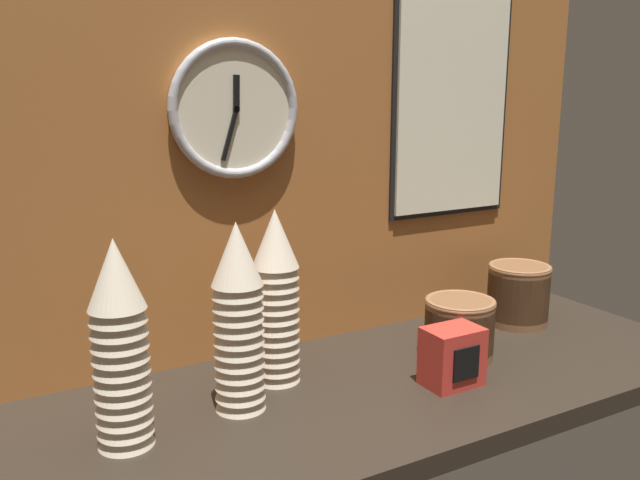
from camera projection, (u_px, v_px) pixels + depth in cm
name	position (u px, v px, depth cm)	size (l,w,h in cm)	color
ground_plane	(354.00, 394.00, 132.32)	(160.00, 56.00, 4.00)	black
wall_tiled_back	(290.00, 107.00, 142.67)	(160.00, 3.00, 105.00)	#A3602D
cup_stack_center	(276.00, 297.00, 130.25)	(9.12, 9.12, 34.42)	beige
cup_stack_left	(120.00, 345.00, 106.28)	(9.12, 9.12, 34.42)	beige
cup_stack_center_left	(238.00, 318.00, 118.64)	(9.12, 9.12, 34.42)	beige
bowl_stack_far_right	(518.00, 293.00, 164.57)	(14.95, 14.95, 14.75)	brown
bowl_stack_right	(459.00, 327.00, 144.01)	(14.95, 14.95, 12.97)	brown
wall_clock	(235.00, 109.00, 133.47)	(27.41, 2.70, 27.41)	beige
menu_board	(452.00, 103.00, 160.89)	(34.62, 1.32, 54.23)	black
napkin_dispenser	(452.00, 356.00, 130.88)	(11.03, 8.16, 11.54)	red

